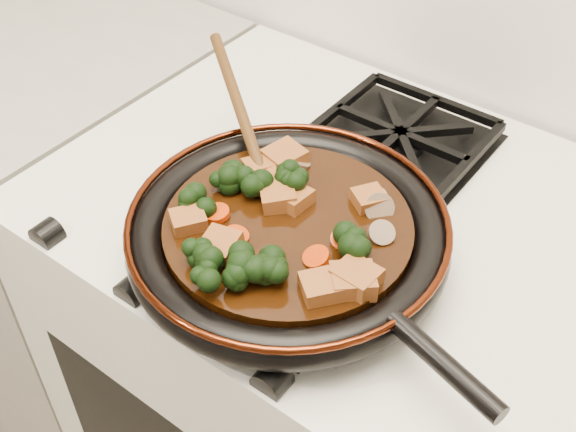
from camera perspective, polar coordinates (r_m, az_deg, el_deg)
The scene contains 36 objects.
stove at distance 1.29m, azimuth 3.33°, elevation -13.79°, with size 0.76×0.60×0.90m, color white.
burner_grate_front at distance 0.85m, azimuth -0.79°, elevation -2.92°, with size 0.23×0.23×0.03m, color black, non-canonical shape.
burner_grate_back at distance 1.03m, azimuth 8.80°, elevation 6.06°, with size 0.23×0.23×0.03m, color black, non-canonical shape.
skillet at distance 0.83m, azimuth 0.08°, elevation -1.39°, with size 0.49×0.37×0.05m.
braising_sauce at distance 0.83m, azimuth 0.00°, elevation -1.06°, with size 0.29×0.29×0.02m, color black.
tofu_cube_0 at distance 0.75m, azimuth 5.14°, elevation -5.16°, with size 0.04×0.05×0.02m, color #945122.
tofu_cube_1 at distance 0.74m, azimuth 2.68°, elevation -5.66°, with size 0.04×0.04×0.02m, color #945122.
tofu_cube_2 at distance 0.84m, azimuth -0.79°, elevation 1.53°, with size 0.04×0.04×0.02m, color #945122.
tofu_cube_3 at distance 0.90m, azimuth -0.26°, elevation 4.61°, with size 0.04×0.04×0.02m, color #945122.
tofu_cube_4 at distance 0.85m, azimuth 6.40°, elevation 1.30°, with size 0.04×0.03×0.02m, color #945122.
tofu_cube_5 at distance 0.84m, azimuth 0.42°, elevation 1.40°, with size 0.04×0.04×0.02m, color #945122.
tofu_cube_6 at distance 0.87m, azimuth -1.88°, elevation 2.87°, with size 0.03×0.03×0.02m, color #945122.
tofu_cube_7 at distance 0.75m, azimuth 5.41°, elevation -4.89°, with size 0.04×0.04×0.02m, color #945122.
tofu_cube_8 at distance 0.82m, azimuth -7.87°, elevation -0.41°, with size 0.04×0.03×0.02m, color #945122.
tofu_cube_9 at distance 0.79m, azimuth -5.36°, elevation -2.40°, with size 0.04×0.04×0.02m, color #945122.
tofu_cube_10 at distance 0.89m, azimuth -2.34°, elevation 3.81°, with size 0.04×0.03×0.02m, color #945122.
broccoli_floret_0 at distance 0.85m, azimuth -2.80°, elevation 2.28°, with size 0.06×0.06×0.05m, color black, non-canonical shape.
broccoli_floret_1 at distance 0.77m, azimuth -6.92°, elevation -3.50°, with size 0.06×0.06×0.05m, color black, non-canonical shape.
broccoli_floret_2 at distance 0.75m, azimuth -6.28°, elevation -4.66°, with size 0.06×0.06×0.06m, color black, non-canonical shape.
broccoli_floret_3 at distance 0.75m, azimuth -3.96°, elevation -4.85°, with size 0.06×0.06×0.06m, color black, non-canonical shape.
broccoli_floret_4 at distance 0.86m, azimuth 0.37°, elevation 2.80°, with size 0.06×0.06×0.06m, color black, non-canonical shape.
broccoli_floret_5 at distance 0.78m, azimuth 4.82°, elevation -2.50°, with size 0.06×0.06×0.05m, color black, non-canonical shape.
broccoli_floret_6 at distance 0.86m, azimuth -4.46°, elevation 2.54°, with size 0.06×0.06×0.05m, color black, non-canonical shape.
broccoli_floret_7 at distance 0.76m, azimuth -1.34°, elevation -4.04°, with size 0.06×0.06×0.06m, color black, non-canonical shape.
broccoli_floret_8 at distance 0.75m, azimuth -3.46°, elevation -4.22°, with size 0.06×0.06×0.06m, color black, non-canonical shape.
broccoli_floret_9 at distance 0.84m, azimuth -7.10°, elevation 0.93°, with size 0.05×0.05×0.05m, color black, non-canonical shape.
carrot_coin_0 at distance 0.91m, azimuth 0.64°, elevation 4.81°, with size 0.03×0.03×0.01m, color #C03205.
carrot_coin_1 at distance 0.83m, azimuth -5.62°, elevation 0.22°, with size 0.03×0.03×0.01m, color #C03205.
carrot_coin_2 at distance 0.78m, azimuth 2.25°, elevation -3.28°, with size 0.03×0.03×0.01m, color #C03205.
carrot_coin_3 at distance 0.80m, azimuth -4.09°, elevation -1.56°, with size 0.03×0.03×0.01m, color #C03205.
carrot_coin_4 at distance 0.80m, azimuth 4.29°, elevation -1.88°, with size 0.03×0.03×0.01m, color #C03205.
mushroom_slice_0 at distance 0.85m, azimuth 6.86°, elevation 1.33°, with size 0.03×0.03×0.01m, color #806249.
mushroom_slice_1 at distance 0.84m, azimuth 7.20°, elevation 0.66°, with size 0.04×0.04×0.01m, color #806249.
mushroom_slice_2 at distance 0.90m, azimuth 0.63°, elevation 4.43°, with size 0.04×0.04×0.01m, color #806249.
mushroom_slice_3 at distance 0.81m, azimuth 7.40°, elevation -1.36°, with size 0.03×0.03×0.01m, color #806249.
wooden_spoon at distance 0.91m, azimuth -3.11°, elevation 6.34°, with size 0.14×0.12×0.25m.
Camera 1 is at (0.37, 1.08, 1.52)m, focal length 45.00 mm.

